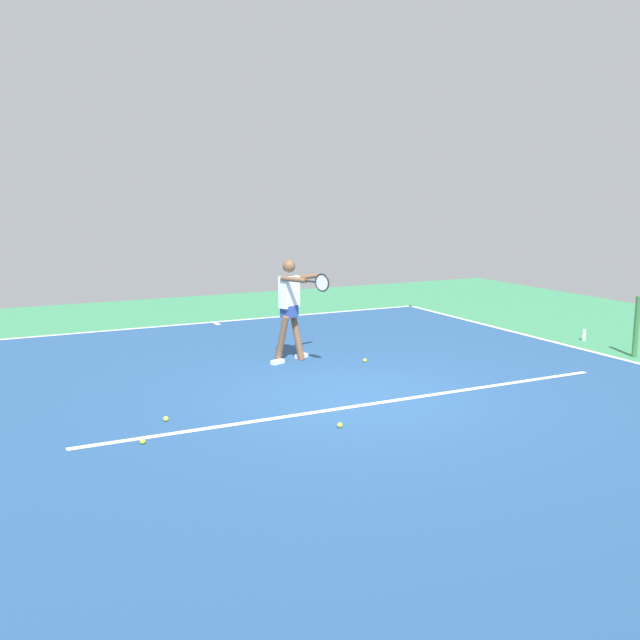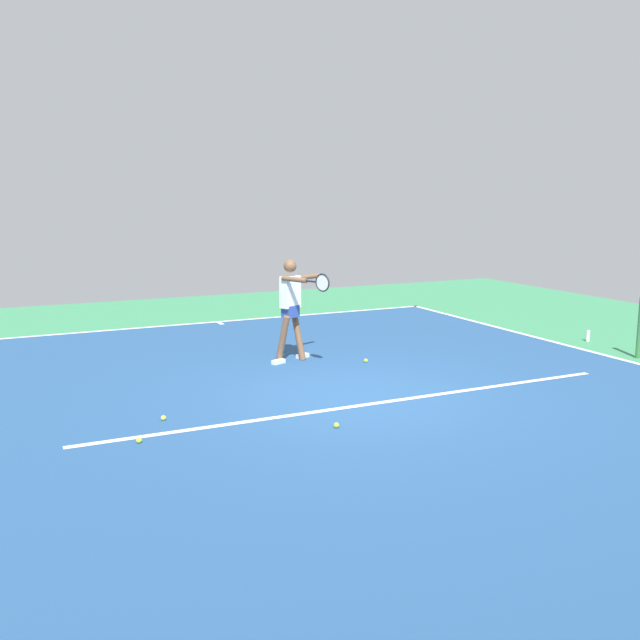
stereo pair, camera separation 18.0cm
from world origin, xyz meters
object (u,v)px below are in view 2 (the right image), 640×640
at_px(tennis_ball_by_sideline, 366,361).
at_px(tennis_ball_centre_court, 336,425).
at_px(tennis_player, 292,303).
at_px(tennis_ball_by_baseline, 139,440).
at_px(tennis_ball_far_corner, 163,418).
at_px(net_post, 640,328).
at_px(water_bottle, 588,336).

xyz_separation_m(tennis_ball_by_sideline, tennis_ball_centre_court, (1.97, 2.83, 0.00)).
bearing_deg(tennis_player, tennis_ball_by_baseline, 20.98).
height_order(tennis_ball_centre_court, tennis_ball_far_corner, same).
relative_size(tennis_player, tennis_ball_centre_court, 26.44).
bearing_deg(tennis_ball_by_sideline, net_post, 158.82).
distance_m(tennis_player, tennis_ball_by_sideline, 1.58).
relative_size(tennis_ball_by_sideline, tennis_ball_far_corner, 1.00).
height_order(tennis_player, tennis_ball_centre_court, tennis_player).
bearing_deg(tennis_ball_centre_court, tennis_ball_by_sideline, -124.87).
relative_size(net_post, water_bottle, 4.86).
relative_size(tennis_ball_by_baseline, tennis_ball_centre_court, 1.00).
bearing_deg(tennis_ball_centre_court, net_post, -170.20).
bearing_deg(tennis_ball_centre_court, tennis_ball_far_corner, -32.67).
xyz_separation_m(net_post, tennis_ball_by_sideline, (4.44, -1.72, -0.50)).
height_order(tennis_ball_by_baseline, tennis_ball_centre_court, same).
xyz_separation_m(tennis_player, water_bottle, (-5.80, 0.94, -0.89)).
bearing_deg(tennis_ball_by_sideline, tennis_ball_by_baseline, 28.86).
bearing_deg(tennis_ball_by_sideline, water_bottle, 176.30).
distance_m(tennis_player, tennis_ball_far_corner, 3.68).
bearing_deg(tennis_ball_by_baseline, water_bottle, -167.20).
bearing_deg(net_post, tennis_ball_far_corner, -0.52).
bearing_deg(net_post, tennis_ball_by_sideline, -21.18).
relative_size(net_post, tennis_ball_centre_court, 16.21).
bearing_deg(tennis_ball_by_baseline, tennis_ball_by_sideline, -151.14).
height_order(tennis_ball_by_baseline, tennis_ball_far_corner, same).
bearing_deg(tennis_ball_by_baseline, net_post, -175.90).
relative_size(tennis_player, tennis_ball_by_sideline, 26.44).
height_order(tennis_ball_by_sideline, tennis_ball_by_baseline, same).
xyz_separation_m(tennis_player, tennis_ball_centre_court, (0.89, 3.46, -0.96)).
distance_m(tennis_ball_centre_court, tennis_ball_far_corner, 2.19).
distance_m(tennis_ball_by_sideline, tennis_ball_by_baseline, 4.85).
relative_size(tennis_player, water_bottle, 7.93).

